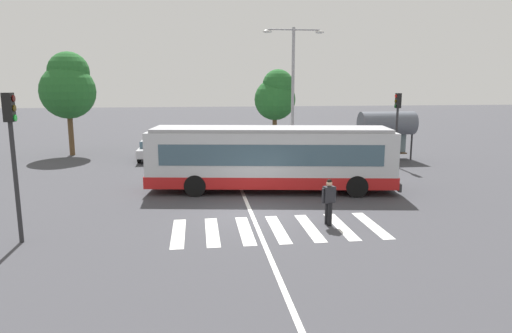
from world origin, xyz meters
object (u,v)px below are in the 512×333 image
object	(u,v)px
bus_stop_shelter	(387,124)
background_tree_right	(276,95)
traffic_light_near_corner	(12,144)
background_tree_left	(68,86)
city_transit_bus	(271,158)
parked_car_champagne	(232,147)
parked_car_white	(270,146)
twin_arm_street_lamp	(293,80)
pedestrian_crossing_street	(329,199)
parked_car_silver	(154,148)
traffic_light_far_corner	(397,118)
parked_car_teal	(195,148)

from	to	relation	value
bus_stop_shelter	background_tree_right	world-z (taller)	background_tree_right
traffic_light_near_corner	background_tree_left	xyz separation A→B (m)	(-3.09, 18.68, 1.65)
city_transit_bus	background_tree_right	world-z (taller)	background_tree_right
city_transit_bus	parked_car_champagne	size ratio (longest dim) A/B	2.62
parked_car_white	twin_arm_street_lamp	xyz separation A→B (m)	(1.24, -1.36, 4.53)
city_transit_bus	background_tree_right	xyz separation A→B (m)	(2.91, 15.37, 2.51)
parked_car_champagne	pedestrian_crossing_street	bearing A→B (deg)	-81.28
parked_car_silver	parked_car_champagne	bearing A→B (deg)	-2.53
parked_car_champagne	traffic_light_near_corner	distance (m)	17.94
twin_arm_street_lamp	background_tree_right	size ratio (longest dim) A/B	1.39
traffic_light_far_corner	parked_car_silver	bearing A→B (deg)	162.70
parked_car_teal	background_tree_right	distance (m)	9.28
pedestrian_crossing_street	parked_car_teal	bearing A→B (deg)	107.70
traffic_light_far_corner	bus_stop_shelter	xyz separation A→B (m)	(0.39, 2.34, -0.62)
parked_car_silver	background_tree_left	world-z (taller)	background_tree_left
pedestrian_crossing_street	twin_arm_street_lamp	world-z (taller)	twin_arm_street_lamp
city_transit_bus	parked_car_champagne	bearing A→B (deg)	96.51
parked_car_silver	parked_car_white	size ratio (longest dim) A/B	1.01
parked_car_champagne	twin_arm_street_lamp	world-z (taller)	twin_arm_street_lamp
traffic_light_near_corner	twin_arm_street_lamp	distance (m)	18.94
city_transit_bus	parked_car_champagne	world-z (taller)	city_transit_bus
parked_car_champagne	parked_car_white	bearing A→B (deg)	0.20
city_transit_bus	background_tree_right	bearing A→B (deg)	79.28
parked_car_champagne	twin_arm_street_lamp	size ratio (longest dim) A/B	0.53
parked_car_teal	traffic_light_near_corner	bearing A→B (deg)	-109.67
city_transit_bus	traffic_light_far_corner	xyz separation A→B (m)	(8.68, 5.33, 1.45)
parked_car_silver	traffic_light_far_corner	world-z (taller)	traffic_light_far_corner
parked_car_silver	parked_car_teal	world-z (taller)	same
pedestrian_crossing_street	parked_car_champagne	bearing A→B (deg)	98.72
bus_stop_shelter	parked_car_teal	bearing A→B (deg)	170.94
bus_stop_shelter	pedestrian_crossing_street	bearing A→B (deg)	-120.65
bus_stop_shelter	background_tree_right	xyz separation A→B (m)	(-6.16, 7.70, 1.69)
traffic_light_far_corner	twin_arm_street_lamp	xyz separation A→B (m)	(-5.86, 3.10, 2.26)
traffic_light_far_corner	background_tree_left	distance (m)	22.33
parked_car_champagne	parked_car_white	size ratio (longest dim) A/B	1.01
bus_stop_shelter	twin_arm_street_lamp	bearing A→B (deg)	173.09
pedestrian_crossing_street	background_tree_left	size ratio (longest dim) A/B	0.24
parked_car_white	background_tree_left	distance (m)	14.80
pedestrian_crossing_street	parked_car_silver	size ratio (longest dim) A/B	0.38
background_tree_left	background_tree_right	xyz separation A→B (m)	(15.25, 2.71, -0.79)
parked_car_champagne	twin_arm_street_lamp	bearing A→B (deg)	-18.94
city_transit_bus	pedestrian_crossing_street	world-z (taller)	city_transit_bus
background_tree_left	parked_car_champagne	bearing A→B (deg)	-14.39
city_transit_bus	background_tree_left	xyz separation A→B (m)	(-12.34, 12.66, 3.30)
city_transit_bus	parked_car_teal	world-z (taller)	city_transit_bus
parked_car_white	bus_stop_shelter	xyz separation A→B (m)	(7.48, -2.12, 1.65)
traffic_light_far_corner	twin_arm_street_lamp	distance (m)	7.00
parked_car_white	twin_arm_street_lamp	size ratio (longest dim) A/B	0.52
pedestrian_crossing_street	traffic_light_far_corner	bearing A→B (deg)	55.63
pedestrian_crossing_street	parked_car_silver	bearing A→B (deg)	116.00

